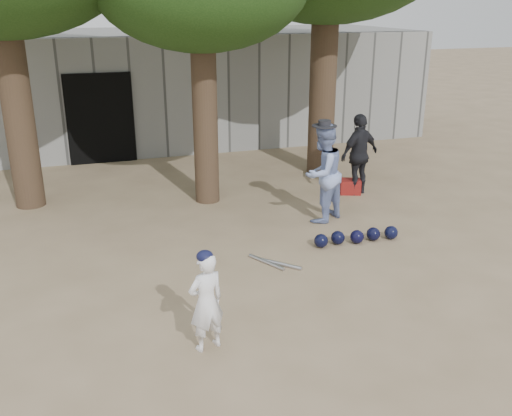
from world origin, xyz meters
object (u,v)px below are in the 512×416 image
object	(u,v)px
spectator_blue	(322,173)
spectator_dark	(359,154)
boy_player	(206,302)
red_bag	(350,186)

from	to	relation	value
spectator_blue	spectator_dark	bearing A→B (deg)	-169.16
spectator_blue	spectator_dark	xyz separation A→B (m)	(1.36, 1.18, -0.05)
boy_player	spectator_dark	xyz separation A→B (m)	(4.30, 4.56, 0.24)
red_bag	spectator_blue	bearing A→B (deg)	-134.83
spectator_dark	spectator_blue	bearing A→B (deg)	22.09
boy_player	spectator_dark	distance (m)	6.27
spectator_dark	red_bag	bearing A→B (deg)	-35.46
boy_player	spectator_blue	size ratio (longest dim) A/B	0.67
spectator_blue	red_bag	xyz separation A→B (m)	(1.22, 1.22, -0.75)
red_bag	spectator_dark	bearing A→B (deg)	-16.45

